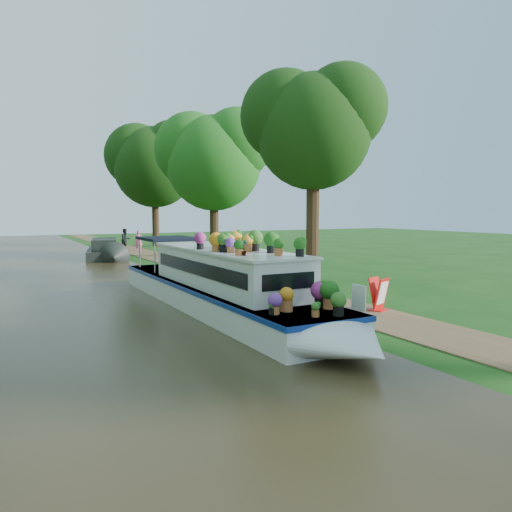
# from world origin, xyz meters

# --- Properties ---
(ground) EXTENTS (100.00, 100.00, 0.00)m
(ground) POSITION_xyz_m (0.00, 0.00, 0.00)
(ground) COLOR #133D0F
(ground) RESTS_ON ground
(canal_water) EXTENTS (10.00, 100.00, 0.02)m
(canal_water) POSITION_xyz_m (-6.00, 0.00, 0.01)
(canal_water) COLOR black
(canal_water) RESTS_ON ground
(towpath) EXTENTS (2.20, 100.00, 0.03)m
(towpath) POSITION_xyz_m (1.20, 0.00, 0.01)
(towpath) COLOR brown
(towpath) RESTS_ON ground
(plant_boat) EXTENTS (2.29, 13.52, 2.25)m
(plant_boat) POSITION_xyz_m (-2.25, -1.33, 0.85)
(plant_boat) COLOR silver
(plant_boat) RESTS_ON canal_water
(tree_near_overhang) EXTENTS (5.52, 5.28, 8.99)m
(tree_near_overhang) POSITION_xyz_m (3.79, 3.06, 6.60)
(tree_near_overhang) COLOR black
(tree_near_overhang) RESTS_ON ground
(tree_near_mid) EXTENTS (6.90, 6.60, 9.40)m
(tree_near_mid) POSITION_xyz_m (4.48, 15.08, 6.44)
(tree_near_mid) COLOR black
(tree_near_mid) RESTS_ON ground
(tree_near_far) EXTENTS (7.59, 7.26, 10.30)m
(tree_near_far) POSITION_xyz_m (3.98, 26.09, 7.05)
(tree_near_far) COLOR black
(tree_near_far) RESTS_ON ground
(second_boat) EXTENTS (2.94, 6.59, 1.22)m
(second_boat) POSITION_xyz_m (-2.01, 17.06, 0.50)
(second_boat) COLOR black
(second_boat) RESTS_ON canal_water
(sandwich_board) EXTENTS (0.66, 0.68, 0.97)m
(sandwich_board) POSITION_xyz_m (1.87, -3.27, 0.47)
(sandwich_board) COLOR red
(sandwich_board) RESTS_ON towpath
(pedestrian_pink) EXTENTS (0.65, 0.55, 1.50)m
(pedestrian_pink) POSITION_xyz_m (1.32, 21.40, 0.78)
(pedestrian_pink) COLOR #D75887
(pedestrian_pink) RESTS_ON towpath
(pedestrian_dark) EXTENTS (0.96, 0.87, 1.61)m
(pedestrian_dark) POSITION_xyz_m (0.64, 22.54, 0.84)
(pedestrian_dark) COLOR black
(pedestrian_dark) RESTS_ON towpath
(verge_plant) EXTENTS (0.36, 0.31, 0.39)m
(verge_plant) POSITION_xyz_m (0.05, 4.37, 0.20)
(verge_plant) COLOR #1D6320
(verge_plant) RESTS_ON ground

